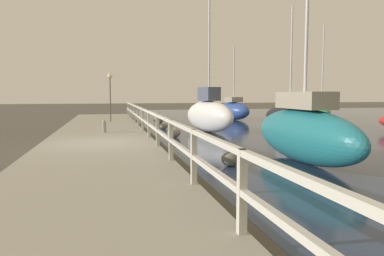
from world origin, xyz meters
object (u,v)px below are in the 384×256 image
Objects in this scene: sailboat_teal at (304,132)px; sailboat_green at (322,110)px; sailboat_blue at (234,110)px; sailboat_black at (290,115)px; mooring_bollard at (104,126)px; sailboat_white at (209,114)px; dock_lamp at (110,84)px.

sailboat_green is at bearing 56.30° from sailboat_teal.
sailboat_blue is 0.81× the size of sailboat_black.
sailboat_green reaches higher than mooring_bollard.
sailboat_blue is at bearing 90.96° from sailboat_black.
sailboat_green is at bearing -14.75° from sailboat_blue.
sailboat_white reaches higher than sailboat_blue.
mooring_bollard is at bearing 126.13° from sailboat_teal.
sailboat_black is (9.80, 2.30, 0.23)m from mooring_bollard.
sailboat_white is at bearing 92.02° from sailboat_teal.
mooring_bollard is at bearing -150.46° from sailboat_blue.
sailboat_black is 0.86× the size of sailboat_white.
sailboat_white reaches higher than sailboat_black.
mooring_bollard is 0.07× the size of sailboat_white.
sailboat_blue is at bearing 16.94° from dock_lamp.
dock_lamp is 0.47× the size of sailboat_teal.
mooring_bollard is 0.19× the size of dock_lamp.
sailboat_white is (4.62, -5.17, -1.57)m from dock_lamp.
sailboat_blue reaches higher than mooring_bollard.
sailboat_blue is 0.70× the size of sailboat_white.
sailboat_blue is (8.90, 8.98, 0.21)m from mooring_bollard.
sailboat_black reaches higher than dock_lamp.
sailboat_teal is 0.87× the size of sailboat_green.
sailboat_blue is at bearing 76.94° from sailboat_teal.
sailboat_green is (15.60, 2.73, -1.83)m from dock_lamp.
sailboat_blue is 0.86× the size of sailboat_teal.
dock_lamp is 14.49m from sailboat_teal.
sailboat_teal is 10.46m from sailboat_black.
sailboat_teal reaches higher than mooring_bollard.
sailboat_green is at bearing 29.73° from mooring_bollard.
sailboat_green is 9.15m from sailboat_black.
sailboat_teal is at bearing -122.17° from sailboat_black.
sailboat_teal is at bearing -104.37° from sailboat_white.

